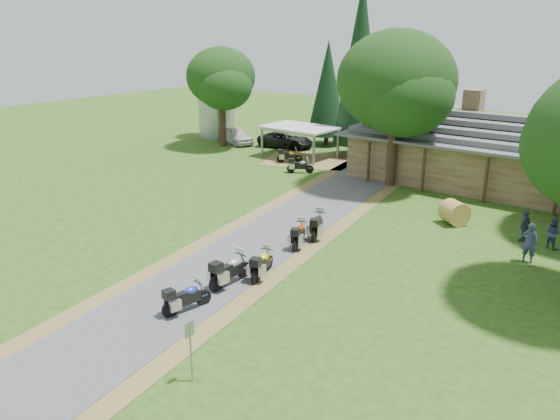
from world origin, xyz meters
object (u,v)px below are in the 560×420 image
Objects in this scene: carport at (300,142)px; motorcycle_row_a at (187,296)px; motorcycle_carport_a at (289,155)px; silo at (216,100)px; motorcycle_carport_b at (300,165)px; motorcycle_row_e at (317,224)px; motorcycle_row_c at (262,262)px; motorcycle_row_b at (231,269)px; motorcycle_row_d at (299,233)px; hay_bale at (454,213)px; lodge at (509,151)px; car_dark_suv at (286,136)px.

carport is 3.20× the size of motorcycle_row_a.
motorcycle_row_a is 1.04× the size of motorcycle_carport_a.
silo reaches higher than motorcycle_carport_b.
carport is 26.51m from motorcycle_row_a.
motorcycle_row_e is (22.91, -16.95, -2.87)m from silo.
silo reaches higher than motorcycle_row_c.
motorcycle_row_c reaches higher than motorcycle_carport_b.
motorcycle_row_b reaches higher than motorcycle_carport_a.
motorcycle_row_e reaches higher than motorcycle_row_d.
hay_bale is at bearing -36.17° from motorcycle_row_c.
motorcycle_row_e is (0.03, 1.60, 0.03)m from motorcycle_row_d.
lodge is at bearing -9.90° from motorcycle_row_b.
lodge is 12.19× the size of motorcycle_carport_b.
motorcycle_carport_b is 13.69m from hay_bale.
motorcycle_row_d is (22.88, -18.55, -2.91)m from silo.
motorcycle_row_b is at bearing 17.23° from motorcycle_row_a.
motorcycle_carport_b is (3.02, -4.22, -0.68)m from carport.
car_dark_suv is 9.12m from motorcycle_carport_b.
motorcycle_carport_b is 1.34× the size of hay_bale.
lodge is at bearing 6.46° from carport.
car_dark_suv is at bearing 92.49° from motorcycle_carport_a.
motorcycle_row_c is 0.94× the size of motorcycle_row_e.
carport is 5.23m from motorcycle_carport_b.
motorcycle_row_c is at bearing -18.88° from motorcycle_row_b.
lodge reaches higher than motorcycle_carport_b.
lodge is 22.87m from motorcycle_row_b.
motorcycle_row_e reaches higher than motorcycle_carport_a.
motorcycle_carport_a is 1.02× the size of motorcycle_carport_b.
motorcycle_carport_a is at bearing 32.05° from motorcycle_row_b.
motorcycle_row_d is (-5.10, -17.04, -1.80)m from lodge.
car_dark_suv is 27.70m from motorcycle_row_b.
lodge is 16.28m from carport.
motorcycle_row_c is at bearing -155.48° from car_dark_suv.
motorcycle_row_a is 4.14m from motorcycle_row_c.
car_dark_suv is (8.57, -0.19, -2.52)m from silo.
lodge is 19.50m from car_dark_suv.
motorcycle_row_b is at bearing 159.40° from motorcycle_row_e.
motorcycle_row_b is at bearing 142.73° from motorcycle_row_c.
hay_bale is (4.81, 12.91, -0.06)m from motorcycle_row_b.
carport reaches higher than motorcycle_row_c.
motorcycle_row_b is (-4.91, -22.27, -1.73)m from lodge.
motorcycle_row_a is at bearing -100.70° from lodge.
lodge reaches higher than hay_bale.
carport reaches higher than motorcycle_carport_b.
motorcycle_row_b reaches higher than motorcycle_row_d.
motorcycle_row_c is at bearing -56.47° from carport.
motorcycle_carport_a is at bearing -74.34° from carport.
car_dark_suv is at bearing 104.70° from motorcycle_carport_b.
motorcycle_row_c is at bearing -101.80° from lodge.
motorcycle_row_c is 20.98m from motorcycle_carport_a.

